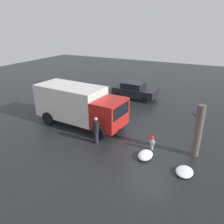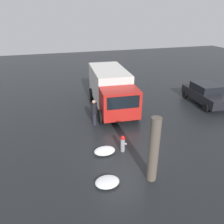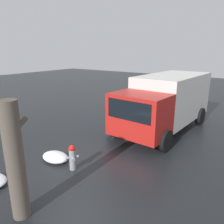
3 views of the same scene
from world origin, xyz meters
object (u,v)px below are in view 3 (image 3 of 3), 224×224
object	(u,v)px
delivery_truck	(166,100)
tree_trunk	(15,161)
fire_hydrant	(72,157)
pedestrian	(109,117)

from	to	relation	value
delivery_truck	tree_trunk	bearing A→B (deg)	90.01
fire_hydrant	pedestrian	size ratio (longest dim) A/B	0.53
fire_hydrant	pedestrian	bearing A→B (deg)	136.66
fire_hydrant	tree_trunk	size ratio (longest dim) A/B	0.30
delivery_truck	pedestrian	size ratio (longest dim) A/B	3.91
fire_hydrant	tree_trunk	xyz separation A→B (m)	(-2.25, -0.51, 1.01)
tree_trunk	delivery_truck	size ratio (longest dim) A/B	0.44
tree_trunk	pedestrian	size ratio (longest dim) A/B	1.74
fire_hydrant	tree_trunk	world-z (taller)	tree_trunk
delivery_truck	pedestrian	distance (m)	3.06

